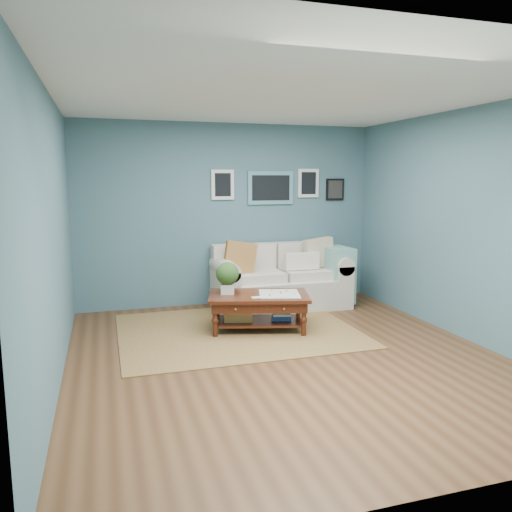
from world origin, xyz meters
name	(u,v)px	position (x,y,z in m)	size (l,w,h in m)	color
room_shell	(287,230)	(0.02, 0.06, 1.36)	(5.00, 5.02, 2.70)	brown
area_rug	(237,330)	(-0.26, 1.05, 0.01)	(2.89, 2.31, 0.01)	brown
loveseat	(285,279)	(0.74, 2.03, 0.42)	(2.01, 0.91, 1.03)	beige
coffee_table	(253,300)	(-0.05, 1.02, 0.38)	(1.37, 1.01, 0.86)	#35130B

